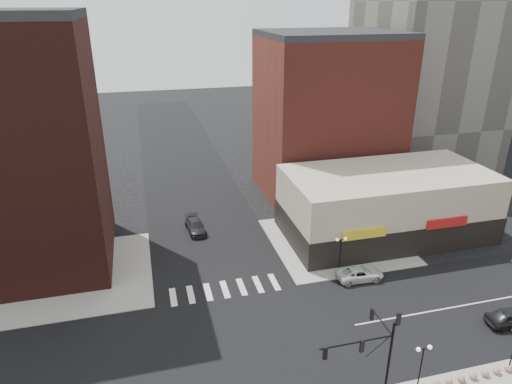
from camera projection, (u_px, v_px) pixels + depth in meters
name	position (u px, v px, depth m)	size (l,w,h in m)	color
ground	(245.00, 345.00, 37.96)	(240.00, 240.00, 0.00)	black
road_ew	(245.00, 345.00, 37.96)	(200.00, 14.00, 0.02)	black
road_ns	(245.00, 345.00, 37.96)	(14.00, 200.00, 0.02)	black
sidewalk_nw	(78.00, 275.00, 47.50)	(15.00, 15.00, 0.12)	gray
sidewalk_ne	(335.00, 241.00, 54.23)	(15.00, 15.00, 0.12)	gray
building_nw	(15.00, 153.00, 45.18)	(16.00, 15.00, 25.00)	#391612
building_ne_midrise	(327.00, 119.00, 64.39)	(18.00, 15.00, 22.00)	maroon
building_ne_row	(385.00, 209.00, 54.93)	(24.20, 12.20, 8.00)	#BDB296
traffic_signal	(375.00, 347.00, 30.73)	(5.59, 3.09, 7.77)	black
street_lamp_se_a	(422.00, 357.00, 32.11)	(1.22, 0.32, 4.16)	black
street_lamp_ne	(341.00, 246.00, 46.60)	(1.22, 0.32, 4.16)	black
bollard_row	(455.00, 380.00, 33.98)	(10.01, 0.56, 0.56)	#876C5D
white_suv	(360.00, 274.00, 46.67)	(2.23, 4.85, 1.35)	silver
dark_sedan_north	(195.00, 226.00, 56.35)	(2.00, 4.91, 1.43)	black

